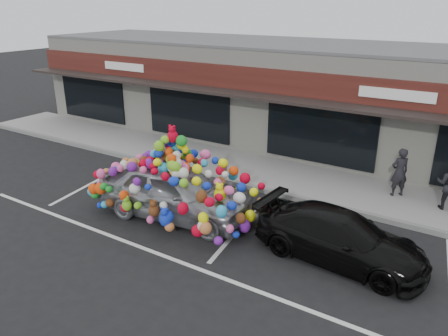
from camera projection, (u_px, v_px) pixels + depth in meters
The scene contains 10 objects.
ground at pixel (162, 204), 13.70m from camera, with size 90.00×90.00×0.00m, color black.
shop_building at pixel (281, 91), 19.59m from camera, with size 24.00×7.20×4.31m.
sidewalk at pixel (229, 164), 16.83m from camera, with size 26.00×3.00×0.15m, color gray.
kerb at pixel (207, 176), 15.65m from camera, with size 26.00×0.18×0.16m, color slate.
parking_stripe_left at pixel (96, 181), 15.46m from camera, with size 0.12×4.40×0.01m, color silver.
parking_stripe_mid at pixel (243, 224), 12.46m from camera, with size 0.12×4.40×0.01m, color silver.
lane_line at pixel (165, 256), 10.89m from camera, with size 14.00×0.12×0.01m, color silver.
toy_car at pixel (175, 185), 12.60m from camera, with size 3.35×5.15×2.89m.
black_sedan at pixel (340, 237), 10.57m from camera, with size 4.21×1.71×1.22m, color black.
pedestrian_a at pixel (399, 172), 13.69m from camera, with size 0.57×0.38×1.57m, color black.
Camera 1 is at (8.26, -9.44, 5.96)m, focal length 35.00 mm.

